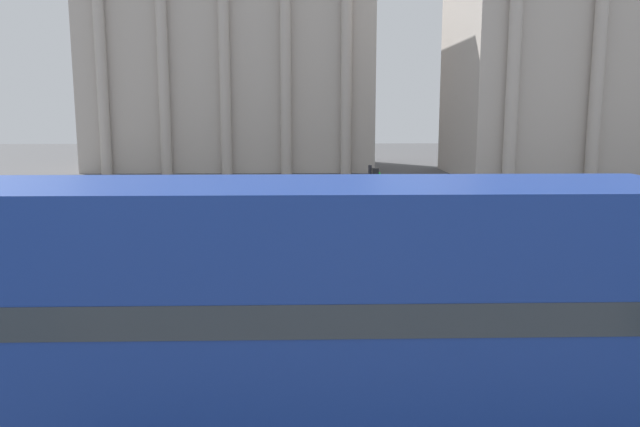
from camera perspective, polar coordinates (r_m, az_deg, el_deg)
double_decker_bus at (r=9.15m, az=-3.07°, el=-8.86°), size 11.13×2.73×4.22m
plaza_building_left at (r=60.03m, az=-7.90°, el=13.44°), size 25.65×14.47×19.19m
plaza_building_right at (r=56.21m, az=23.98°, el=13.29°), size 22.95×13.88×19.71m
traffic_light_near at (r=13.39m, az=14.10°, el=-3.75°), size 0.42×0.24×3.42m
traffic_light_mid at (r=20.75m, az=4.77°, el=1.17°), size 0.42×0.24×3.47m
car_navy at (r=22.97m, az=14.20°, el=-2.29°), size 4.20×1.93×1.35m
car_silver at (r=27.28m, az=8.09°, el=-0.29°), size 4.20×1.93×1.35m
pedestrian_white at (r=25.91m, az=5.33°, el=-0.04°), size 0.32×0.32×1.75m
pedestrian_olive at (r=20.73m, az=-5.13°, el=-2.39°), size 0.32×0.32×1.76m
pedestrian_blue at (r=19.26m, az=-13.05°, el=-3.81°), size 0.32×0.32×1.60m
pedestrian_yellow at (r=18.75m, az=-8.81°, el=-3.64°), size 0.32×0.32×1.80m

